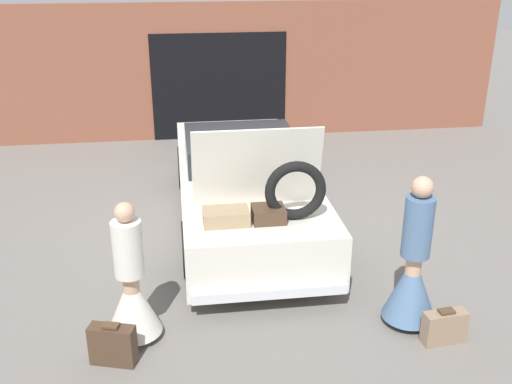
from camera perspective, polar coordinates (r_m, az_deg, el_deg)
The scene contains 7 objects.
ground_plane at distance 9.02m, azimuth -1.17°, elevation -2.75°, with size 40.00×40.00×0.00m, color slate.
garage_wall_back at distance 12.71m, azimuth -3.57°, elevation 11.32°, with size 12.00×0.14×2.80m.
car at distance 8.78m, azimuth -1.19°, elevation 0.77°, with size 1.88×4.99×1.88m.
person_left at distance 6.36m, azimuth -11.75°, elevation -9.26°, with size 0.58×0.58×1.55m.
person_right at distance 6.63m, azimuth 14.69°, elevation -7.49°, with size 0.58×0.58×1.72m.
suitcase_beside_left_person at distance 6.23m, azimuth -13.49°, elevation -13.97°, with size 0.48×0.29×0.45m.
suitcase_beside_right_person at distance 6.65m, azimuth 17.50°, elevation -12.16°, with size 0.47×0.21×0.39m.
Camera 1 is at (-0.93, -8.10, 3.85)m, focal length 42.00 mm.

